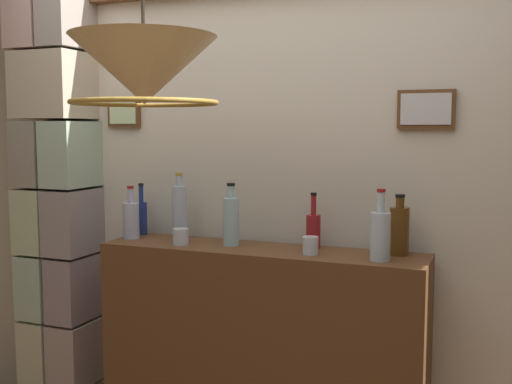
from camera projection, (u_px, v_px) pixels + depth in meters
name	position (u px, v px, depth m)	size (l,w,h in m)	color
panelled_rear_partition	(279.00, 207.00, 2.85)	(3.66, 0.15, 2.42)	beige
stone_pillar	(62.00, 218.00, 3.15)	(0.37, 0.34, 2.36)	gray
bar_shelf_unit	(260.00, 375.00, 2.71)	(1.43, 0.32, 1.14)	brown
liquor_bottle_vodka	(399.00, 230.00, 2.50)	(0.08, 0.08, 0.25)	brown
liquor_bottle_vermouth	(313.00, 229.00, 2.65)	(0.06, 0.06, 0.24)	maroon
liquor_bottle_rum	(380.00, 234.00, 2.40)	(0.08, 0.08, 0.28)	silver
liquor_bottle_brandy	(141.00, 216.00, 2.99)	(0.06, 0.06, 0.25)	navy
liquor_bottle_mezcal	(180.00, 211.00, 2.88)	(0.07, 0.07, 0.31)	silver
liquor_bottle_tequila	(231.00, 220.00, 2.70)	(0.07, 0.07, 0.28)	#A9CED6
liquor_bottle_scotch	(131.00, 219.00, 2.88)	(0.08, 0.08, 0.25)	#B3BAD7
glass_tumbler_rocks	(181.00, 237.00, 2.73)	(0.07, 0.07, 0.07)	silver
glass_tumbler_highball	(311.00, 245.00, 2.52)	(0.06, 0.06, 0.07)	silver
pendant_lamp	(144.00, 72.00, 2.07)	(0.51, 0.51, 0.58)	beige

